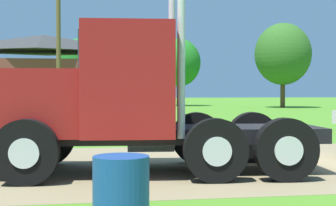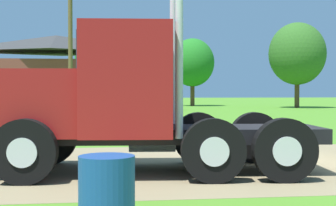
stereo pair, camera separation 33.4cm
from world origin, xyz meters
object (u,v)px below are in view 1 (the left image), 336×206
Objects in this scene: steel_barrel at (121,198)px; utility_pole_far at (58,35)px; truck_foreground_white at (112,104)px; shed_building at (43,75)px.

steel_barrel is 0.10× the size of utility_pole_far.
utility_pole_far is at bearing 96.00° from truck_foreground_white.
shed_building is at bearing 100.09° from utility_pole_far.
utility_pole_far reaches higher than shed_building.
steel_barrel is at bearing -83.80° from shed_building.
steel_barrel is (-0.11, -4.44, -0.89)m from truck_foreground_white.
truck_foreground_white is at bearing -84.00° from utility_pole_far.
shed_building is 9.92m from utility_pole_far.
truck_foreground_white is 4.53m from steel_barrel.
steel_barrel is at bearing -85.33° from utility_pole_far.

